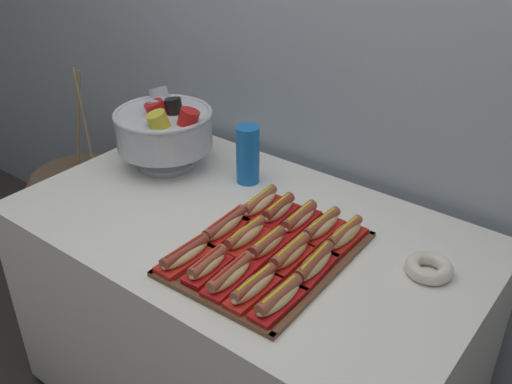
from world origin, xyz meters
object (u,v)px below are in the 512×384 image
object	(u,v)px
hot_dog_14	(344,236)
hot_dog_2	(230,276)
buffet_table	(246,318)
punch_bowl	(165,128)
hot_dog_0	(186,255)
hot_dog_1	(208,265)
hot_dog_7	(267,245)
hot_dog_13	(321,227)
donut	(429,268)
hot_dog_10	(258,203)
hot_dog_12	(299,219)
hot_dog_11	(278,211)
hot_dog_6	(246,236)
hot_dog_8	(290,254)
serving_tray	(267,254)
hot_dog_5	(225,226)
cup_stack	(248,155)
hot_dog_3	(254,287)
floor_vase	(88,227)
hot_dog_4	(279,299)
hot_dog_9	(314,265)

from	to	relation	value
hot_dog_14	hot_dog_2	bearing A→B (deg)	-112.85
buffet_table	punch_bowl	world-z (taller)	punch_bowl
hot_dog_0	hot_dog_1	size ratio (longest dim) A/B	1.15
hot_dog_7	hot_dog_13	size ratio (longest dim) A/B	0.92
donut	hot_dog_0	bearing A→B (deg)	-145.46
hot_dog_10	hot_dog_12	xyz separation A→B (m)	(0.15, 0.00, -0.00)
hot_dog_1	hot_dog_11	distance (m)	0.33
hot_dog_6	hot_dog_8	distance (m)	0.15
hot_dog_10	serving_tray	bearing A→B (deg)	-46.14
hot_dog_13	punch_bowl	bearing A→B (deg)	175.81
hot_dog_5	hot_dog_2	bearing A→B (deg)	-46.14
hot_dog_7	punch_bowl	distance (m)	0.65
hot_dog_1	hot_dog_10	world-z (taller)	hot_dog_10
hot_dog_11	hot_dog_13	distance (m)	0.15
hot_dog_8	hot_dog_14	distance (m)	0.18
hot_dog_7	cup_stack	bearing A→B (deg)	135.55
donut	buffet_table	bearing A→B (deg)	-168.24
hot_dog_5	hot_dog_7	size ratio (longest dim) A/B	1.18
hot_dog_2	hot_dog_3	world-z (taller)	same
punch_bowl	floor_vase	bearing A→B (deg)	177.45
cup_stack	hot_dog_0	bearing A→B (deg)	-71.05
hot_dog_13	cup_stack	bearing A→B (deg)	160.45
hot_dog_3	hot_dog_4	xyz separation A→B (m)	(0.07, 0.00, -0.00)
floor_vase	hot_dog_6	world-z (taller)	floor_vase
hot_dog_5	hot_dog_12	distance (m)	0.22
hot_dog_9	cup_stack	distance (m)	0.55
hot_dog_13	punch_bowl	world-z (taller)	punch_bowl
hot_dog_7	hot_dog_3	bearing A→B (deg)	-63.97
hot_dog_7	punch_bowl	xyz separation A→B (m)	(-0.61, 0.22, 0.11)
hot_dog_14	hot_dog_13	bearing A→B (deg)	-178.41
hot_dog_14	floor_vase	bearing A→B (deg)	176.86
floor_vase	hot_dog_3	bearing A→B (deg)	-17.40
hot_dog_6	hot_dog_7	size ratio (longest dim) A/B	1.08
hot_dog_12	cup_stack	xyz separation A→B (m)	(-0.30, 0.14, 0.07)
donut	punch_bowl	bearing A→B (deg)	178.90
hot_dog_0	hot_dog_11	world-z (taller)	hot_dog_11
hot_dog_2	hot_dog_9	bearing A→B (deg)	49.32
hot_dog_9	donut	distance (m)	0.31
hot_dog_8	hot_dog_13	size ratio (longest dim) A/B	1.02
floor_vase	hot_dog_3	world-z (taller)	floor_vase
serving_tray	hot_dog_8	distance (m)	0.08
buffet_table	hot_dog_14	xyz separation A→B (m)	(0.30, 0.08, 0.41)
hot_dog_1	hot_dog_6	xyz separation A→B (m)	(-0.00, 0.16, 0.00)
punch_bowl	donut	size ratio (longest dim) A/B	2.68
buffet_table	hot_dog_5	size ratio (longest dim) A/B	7.72
hot_dog_9	punch_bowl	world-z (taller)	punch_bowl
hot_dog_3	donut	distance (m)	0.47
hot_dog_8	hot_dog_3	bearing A→B (deg)	-88.41
floor_vase	hot_dog_8	size ratio (longest dim) A/B	5.90
hot_dog_0	hot_dog_11	distance (m)	0.34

